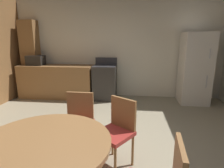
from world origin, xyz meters
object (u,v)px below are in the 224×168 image
(dining_table, at_px, (44,158))
(chair_north, at_px, (78,120))
(oven_range, at_px, (105,82))
(microwave, at_px, (36,60))
(refrigerator, at_px, (195,69))
(chair_northeast, at_px, (117,128))

(dining_table, relative_size, chair_north, 1.32)
(oven_range, bearing_deg, microwave, -179.89)
(oven_range, bearing_deg, dining_table, -90.05)
(oven_range, relative_size, refrigerator, 0.62)
(refrigerator, height_order, dining_table, refrigerator)
(oven_range, height_order, chair_north, oven_range)
(refrigerator, relative_size, chair_northeast, 2.02)
(chair_north, bearing_deg, microwave, -142.01)
(refrigerator, relative_size, microwave, 4.00)
(chair_north, bearing_deg, chair_northeast, 72.59)
(oven_range, bearing_deg, chair_north, -89.90)
(chair_northeast, bearing_deg, refrigerator, -177.98)
(dining_table, distance_m, chair_north, 0.98)
(refrigerator, height_order, chair_northeast, refrigerator)
(refrigerator, xyz_separation_m, dining_table, (-2.28, -3.42, -0.28))
(oven_range, distance_m, dining_table, 3.48)
(oven_range, bearing_deg, chair_northeast, -78.24)
(microwave, xyz_separation_m, dining_table, (1.92, -3.47, -0.43))
(dining_table, xyz_separation_m, chair_north, (0.01, 0.97, -0.10))
(microwave, bearing_deg, dining_table, -61.10)
(oven_range, relative_size, chair_northeast, 1.26)
(microwave, height_order, chair_northeast, microwave)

